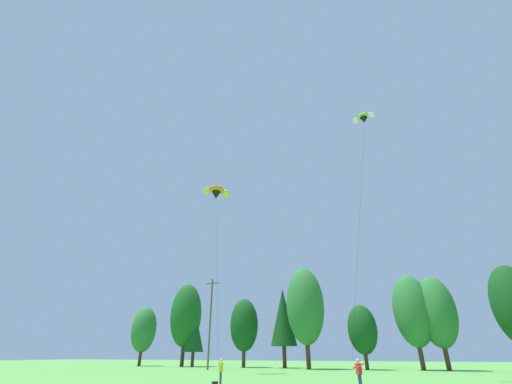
{
  "coord_description": "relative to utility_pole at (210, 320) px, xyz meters",
  "views": [
    {
      "loc": [
        7.54,
        0.64,
        1.94
      ],
      "look_at": [
        -0.6,
        22.42,
        13.22
      ],
      "focal_mm": 23.51,
      "sensor_mm": 36.0,
      "label": 1
    }
  ],
  "objects": [
    {
      "name": "kite_flyer_mid",
      "position": [
        22.2,
        -22.59,
        -5.39
      ],
      "size": [
        0.74,
        0.75,
        1.69
      ],
      "color": "navy",
      "rests_on": "ground_plane"
    },
    {
      "name": "treeline_tree_c",
      "position": [
        -8.18,
        9.85,
        -0.91
      ],
      "size": [
        3.53,
        3.53,
        8.76
      ],
      "color": "#472D19",
      "rests_on": "ground_plane"
    },
    {
      "name": "kite_flyer_near",
      "position": [
        13.04,
        -22.78,
        -5.4
      ],
      "size": [
        0.35,
        0.6,
        1.69
      ],
      "color": "#4C4C51",
      "rests_on": "ground_plane"
    },
    {
      "name": "parafoil_kite_mid_lime_white",
      "position": [
        25.14,
        -14.49,
        18.88
      ],
      "size": [
        4.46,
        8.92,
        24.33
      ],
      "color": "#93D633"
    },
    {
      "name": "treeline_tree_e",
      "position": [
        8.06,
        10.25,
        1.11
      ],
      "size": [
        4.23,
        4.23,
        11.97
      ],
      "color": "#472D19",
      "rests_on": "ground_plane"
    },
    {
      "name": "treeline_tree_g",
      "position": [
        20.56,
        7.58,
        -1.26
      ],
      "size": [
        4.09,
        4.09,
        8.47
      ],
      "color": "#472D19",
      "rests_on": "ground_plane"
    },
    {
      "name": "treeline_tree_f",
      "position": [
        12.62,
        6.78,
        2.3
      ],
      "size": [
        5.68,
        5.68,
        14.35
      ],
      "color": "#472D19",
      "rests_on": "ground_plane"
    },
    {
      "name": "treeline_tree_d",
      "position": [
        1.25,
        9.94,
        0.02
      ],
      "size": [
        4.66,
        4.66,
        10.6
      ],
      "color": "#472D19",
      "rests_on": "ground_plane"
    },
    {
      "name": "parafoil_kite_high_orange",
      "position": [
        4.72,
        -9.26,
        15.65
      ],
      "size": [
        9.89,
        15.15,
        21.82
      ],
      "color": "orange"
    },
    {
      "name": "treeline_tree_i",
      "position": [
        30.7,
        8.34,
        0.86
      ],
      "size": [
        5.04,
        5.04,
        11.98
      ],
      "color": "#472D19",
      "rests_on": "ground_plane"
    },
    {
      "name": "utility_pole",
      "position": [
        0.0,
        0.0,
        0.0
      ],
      "size": [
        2.2,
        0.26,
        12.24
      ],
      "color": "brown",
      "rests_on": "ground_plane"
    },
    {
      "name": "treeline_tree_a",
      "position": [
        -19.39,
        10.24,
        -0.21
      ],
      "size": [
        4.56,
        4.56,
        10.22
      ],
      "color": "#472D19",
      "rests_on": "ground_plane"
    },
    {
      "name": "treeline_tree_b",
      "position": [
        -10.17,
        9.77,
        1.97
      ],
      "size": [
        5.53,
        5.53,
        13.81
      ],
      "color": "#472D19",
      "rests_on": "ground_plane"
    },
    {
      "name": "treeline_tree_h",
      "position": [
        27.65,
        8.29,
        1.14
      ],
      "size": [
        5.16,
        5.16,
        12.44
      ],
      "color": "#472D19",
      "rests_on": "ground_plane"
    }
  ]
}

